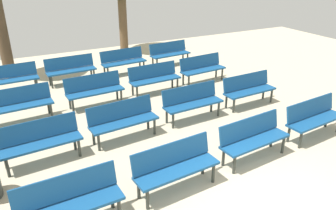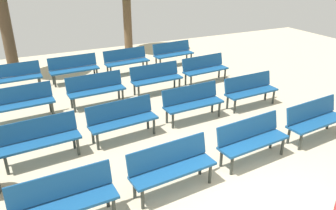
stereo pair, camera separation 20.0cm
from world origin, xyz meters
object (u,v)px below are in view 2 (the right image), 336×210
bench_r3_c2 (126,60)px  bench_r2_c0 (21,101)px  bench_r0_c2 (252,138)px  bench_r3_c3 (173,52)px  bench_r1_c2 (192,101)px  bench_r0_c3 (315,118)px  bench_r3_c1 (74,67)px  bench_r1_c3 (250,89)px  bench_r0_c0 (64,198)px  bench_r3_c0 (14,76)px  bench_r2_c1 (96,88)px  bench_r0_c1 (171,165)px  bench_r2_c2 (156,77)px  bench_r1_c0 (39,138)px  bench_r1_c1 (122,118)px  bench_r2_c3 (205,68)px

bench_r3_c2 → bench_r2_c0: bearing=-151.4°
bench_r0_c2 → bench_r3_c3: size_ratio=1.00×
bench_r0_c2 → bench_r1_c2: same height
bench_r0_c3 → bench_r3_c1: same height
bench_r1_c2 → bench_r1_c3: bearing=-1.1°
bench_r0_c0 → bench_r3_c3: (5.32, 6.88, 0.00)m
bench_r3_c0 → bench_r3_c2: 3.74m
bench_r2_c1 → bench_r3_c2: bearing=50.4°
bench_r0_c1 → bench_r2_c1: same height
bench_r3_c0 → bench_r2_c0: bearing=-91.1°
bench_r0_c3 → bench_r0_c0: bearing=178.7°
bench_r3_c3 → bench_r2_c0: bearing=-160.5°
bench_r0_c1 → bench_r2_c2: bearing=64.9°
bench_r0_c3 → bench_r1_c2: 2.92m
bench_r0_c3 → bench_r2_c0: same height
bench_r2_c0 → bench_r3_c3: (5.64, 2.55, 0.00)m
bench_r0_c3 → bench_r1_c0: bearing=158.1°
bench_r1_c2 → bench_r2_c2: size_ratio=1.00×
bench_r0_c0 → bench_r0_c1: (1.89, 0.09, 0.00)m
bench_r0_c2 → bench_r0_c3: bearing=-2.0°
bench_r1_c3 → bench_r3_c2: 4.76m
bench_r2_c1 → bench_r3_c1: same height
bench_r1_c2 → bench_r3_c2: 4.28m
bench_r3_c0 → bench_r3_c1: 1.86m
bench_r2_c0 → bench_r2_c2: (3.89, 0.21, 0.00)m
bench_r1_c1 → bench_r3_c2: 4.72m
bench_r0_c1 → bench_r2_c1: 4.34m
bench_r1_c3 → bench_r2_c3: same height
bench_r3_c3 → bench_r2_c3: bearing=-92.6°
bench_r0_c0 → bench_r1_c2: bearing=31.4°
bench_r1_c1 → bench_r3_c0: (-2.08, 4.24, 0.00)m
bench_r2_c0 → bench_r3_c3: size_ratio=0.99×
bench_r3_c3 → bench_r0_c0: bearing=-132.5°
bench_r0_c0 → bench_r1_c0: size_ratio=0.99×
bench_r2_c2 → bench_r0_c2: bearing=-89.4°
bench_r0_c1 → bench_r3_c0: (-2.26, 6.42, 0.00)m
bench_r0_c1 → bench_r3_c1: bearing=89.2°
bench_r2_c1 → bench_r1_c1: bearing=-91.4°
bench_r1_c2 → bench_r2_c2: same height
bench_r2_c1 → bench_r2_c3: bearing=1.2°
bench_r2_c3 → bench_r2_c0: bearing=178.9°
bench_r0_c0 → bench_r2_c1: same height
bench_r1_c0 → bench_r2_c0: 2.20m
bench_r1_c3 → bench_r2_c1: size_ratio=1.00×
bench_r1_c1 → bench_r2_c2: bearing=45.8°
bench_r0_c2 → bench_r3_c1: 6.78m
bench_r1_c1 → bench_r3_c0: 4.72m
bench_r1_c1 → bench_r2_c0: same height
bench_r0_c1 → bench_r1_c1: same height
bench_r1_c3 → bench_r2_c2: (-1.96, 2.08, 0.00)m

